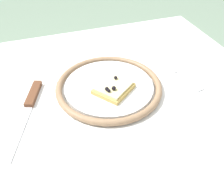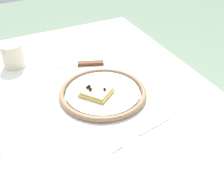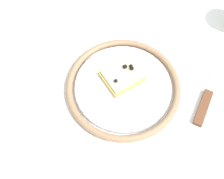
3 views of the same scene
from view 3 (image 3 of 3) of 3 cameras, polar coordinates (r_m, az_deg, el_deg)
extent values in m
plane|color=slate|center=(1.36, 3.48, -13.10)|extent=(6.00, 6.00, 0.00)
cube|color=white|center=(0.71, 6.49, 0.31)|extent=(0.92, 0.71, 0.04)
cylinder|color=#4C4742|center=(1.21, -14.18, 6.34)|extent=(0.05, 0.05, 0.67)
cylinder|color=white|center=(0.68, 2.16, 0.38)|extent=(0.22, 0.22, 0.01)
torus|color=#8C6B4C|center=(0.68, 2.17, 0.51)|extent=(0.26, 0.26, 0.02)
cube|color=tan|center=(0.68, 1.94, 2.56)|extent=(0.11, 0.11, 0.01)
cube|color=beige|center=(0.67, 1.96, 2.89)|extent=(0.10, 0.10, 0.01)
sphere|color=black|center=(0.66, 0.77, 1.70)|extent=(0.01, 0.01, 0.01)
sphere|color=black|center=(0.68, 3.70, 4.58)|extent=(0.01, 0.01, 0.01)
sphere|color=black|center=(0.67, 3.87, 4.10)|extent=(0.01, 0.01, 0.01)
sphere|color=black|center=(0.67, 2.54, 4.46)|extent=(0.01, 0.01, 0.01)
cube|color=silver|center=(0.76, 19.68, 4.13)|extent=(0.07, 0.15, 0.00)
cube|color=#59331E|center=(0.69, 17.20, -3.39)|extent=(0.05, 0.09, 0.01)
cube|color=silver|center=(0.68, -14.04, -3.29)|extent=(0.03, 0.11, 0.00)
cube|color=silver|center=(0.74, -13.95, 5.73)|extent=(0.03, 0.04, 0.00)
camera|label=1|loc=(0.82, 21.89, 45.73)|focal=40.40mm
camera|label=2|loc=(0.92, -60.41, 38.18)|focal=48.85mm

